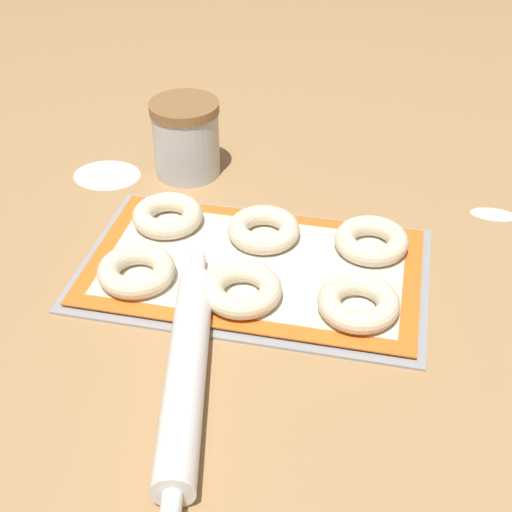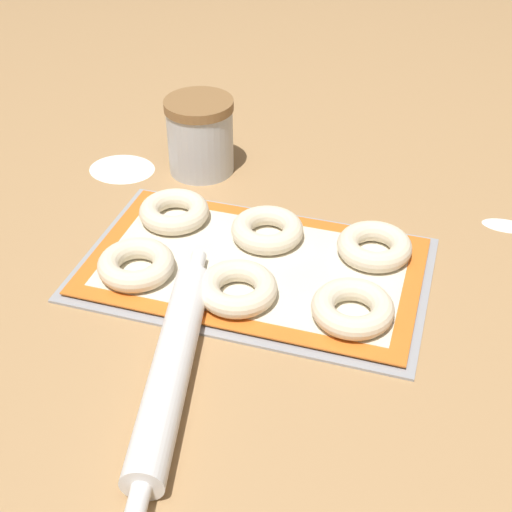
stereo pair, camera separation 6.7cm
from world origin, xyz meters
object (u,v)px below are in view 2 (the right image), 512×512
Objects in this scene: baking_tray at (256,268)px; bagel_back_right at (374,246)px; bagel_front_center at (240,289)px; bagel_back_left at (174,211)px; flour_canister at (200,136)px; bagel_front_left at (136,264)px; bagel_front_right at (353,308)px; bagel_back_center at (264,229)px; rolling_pin at (172,366)px.

bagel_back_right is at bearing 24.84° from baking_tray.
bagel_front_center and bagel_back_left have the same top height.
flour_canister is (-0.18, 0.32, 0.04)m from bagel_front_center.
bagel_front_center is at bearing -2.95° from bagel_front_left.
bagel_back_left is 1.00× the size of bagel_back_right.
bagel_back_left is at bearing 90.04° from bagel_front_left.
bagel_front_right is 1.00× the size of bagel_back_center.
bagel_back_right is at bearing 88.27° from bagel_front_right.
bagel_front_right and bagel_back_center have the same top height.
bagel_front_left is (-0.15, -0.07, 0.02)m from baking_tray.
bagel_front_right is at bearing 41.00° from rolling_pin.
flour_canister is at bearing 106.52° from rolling_pin.
bagel_back_left is 0.31m from bagel_back_right.
bagel_front_left is 1.00× the size of bagel_back_left.
bagel_front_left is 1.00× the size of bagel_back_center.
bagel_front_right is (0.15, -0.07, 0.02)m from baking_tray.
bagel_back_right is at bearing 2.06° from bagel_back_center.
bagel_front_center is 0.22m from bagel_back_right.
flour_canister is 0.31× the size of rolling_pin.
flour_canister is at bearing 118.72° from bagel_front_center.
bagel_front_center is 1.00× the size of bagel_front_right.
bagel_front_left is at bearing -86.21° from flour_canister.
bagel_front_left is at bearing -89.96° from bagel_back_left.
bagel_front_center is 0.16m from rolling_pin.
bagel_back_right is 0.25× the size of rolling_pin.
bagel_back_left is (-0.16, 0.15, 0.00)m from bagel_front_center.
bagel_front_right reaches higher than baking_tray.
baking_tray is 4.57× the size of bagel_back_center.
bagel_front_center and bagel_back_center have the same top height.
bagel_front_right is (0.15, 0.01, 0.00)m from bagel_front_center.
rolling_pin is (0.12, -0.16, -0.00)m from bagel_front_left.
bagel_front_right is 0.21m from bagel_back_center.
bagel_back_center is at bearing -47.03° from flour_canister.
bagel_back_right is (0.31, 0.00, 0.00)m from bagel_back_left.
bagel_front_right and bagel_back_left have the same top height.
bagel_front_center is at bearing -88.89° from baking_tray.
bagel_back_right is at bearing 57.99° from rolling_pin.
rolling_pin reaches higher than bagel_front_left.
rolling_pin is at bearing -139.00° from bagel_front_right.
baking_tray is 4.57× the size of bagel_back_right.
bagel_front_left is 0.16m from bagel_front_center.
bagel_back_left is 0.25× the size of rolling_pin.
bagel_back_center is 0.25× the size of rolling_pin.
bagel_front_center is (0.16, -0.01, 0.00)m from bagel_front_left.
bagel_back_right is (0.00, 0.14, 0.00)m from bagel_front_right.
baking_tray is at bearing -54.60° from flour_canister.
baking_tray is 1.15× the size of rolling_pin.
bagel_front_center is at bearing 77.37° from rolling_pin.
rolling_pin is (-0.19, -0.31, -0.00)m from bagel_back_right.
bagel_back_left is at bearing 155.11° from baking_tray.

